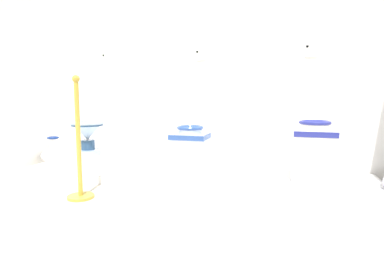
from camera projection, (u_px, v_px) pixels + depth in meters
name	position (u px, v px, depth m)	size (l,w,h in m)	color
ground_plane	(106.00, 256.00, 1.72)	(6.17, 5.80, 0.02)	beige
wall_back	(202.00, 49.00, 3.58)	(4.37, 0.06, 2.85)	white
display_platform	(190.00, 176.00, 3.28)	(3.69, 0.87, 0.08)	white
plinth_block_leftmost	(88.00, 160.00, 3.62)	(0.40, 0.38, 0.11)	white
antique_toilet_leftmost	(87.00, 133.00, 3.59)	(0.38, 0.38, 0.40)	#9DB5CF
plinth_block_central_ornate	(190.00, 168.00, 3.35)	(0.40, 0.29, 0.04)	white
antique_toilet_central_ornate	(190.00, 146.00, 3.32)	(0.39, 0.33, 0.44)	#B1C3E9
plinth_block_broad_patterned	(313.00, 173.00, 2.88)	(0.37, 0.28, 0.16)	white
antique_toilet_broad_patterned	(314.00, 142.00, 2.85)	(0.37, 0.32, 0.42)	white
info_placard_first	(106.00, 58.00, 3.91)	(0.10, 0.01, 0.13)	white
info_placard_second	(201.00, 55.00, 3.56)	(0.13, 0.01, 0.12)	white
info_placard_third	(311.00, 50.00, 3.22)	(0.13, 0.01, 0.14)	white
decorative_vase_spare	(54.00, 154.00, 3.96)	(0.31, 0.31, 0.37)	navy
stanchion_post_near_left	(79.00, 158.00, 2.63)	(0.23, 0.23, 1.05)	gold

